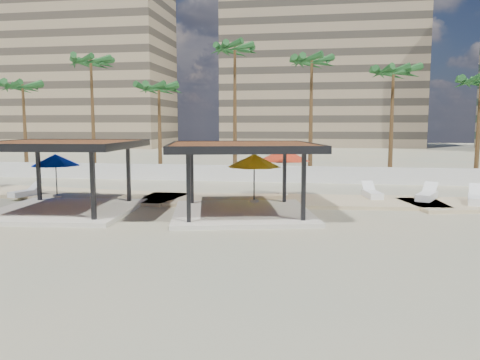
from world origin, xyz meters
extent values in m
plane|color=tan|center=(0.00, 0.00, 0.00)|extent=(200.00, 200.00, 0.00)
cube|color=#C6B284|center=(-12.00, 7.50, 0.06)|extent=(16.40, 6.19, 0.24)
cube|color=#C6B284|center=(2.00, 7.00, 0.06)|extent=(16.24, 5.11, 0.24)
cube|color=silver|center=(0.00, 16.00, 0.60)|extent=(56.00, 0.30, 1.20)
cube|color=#937F60|center=(-42.00, 68.00, 15.00)|extent=(34.00, 16.00, 30.00)
cube|color=#847259|center=(4.00, 78.00, 14.00)|extent=(38.00, 16.00, 28.00)
cube|color=beige|center=(0.08, 3.14, 0.10)|extent=(7.58, 7.58, 0.19)
cube|color=black|center=(-1.68, 0.27, 1.62)|extent=(0.21, 0.21, 2.86)
cube|color=black|center=(-2.79, 4.91, 1.62)|extent=(0.21, 0.21, 2.86)
cube|color=black|center=(2.96, 1.37, 1.62)|extent=(0.21, 0.21, 2.86)
cube|color=black|center=(1.85, 6.01, 1.62)|extent=(0.21, 0.21, 2.86)
cube|color=brown|center=(0.08, 3.14, 3.19)|extent=(7.81, 7.81, 0.27)
cube|color=black|center=(0.84, -0.01, 3.19)|extent=(6.43, 1.64, 0.32)
cube|color=black|center=(-0.67, 6.29, 3.19)|extent=(6.43, 1.64, 0.32)
cube|color=black|center=(-3.07, 2.39, 3.19)|extent=(1.64, 6.43, 0.32)
cube|color=black|center=(3.24, 3.89, 3.19)|extent=(1.64, 6.43, 0.32)
cube|color=beige|center=(-8.43, 2.31, 0.10)|extent=(6.99, 6.99, 0.19)
cube|color=black|center=(-11.08, 4.52, 1.66)|extent=(0.19, 0.19, 2.92)
cube|color=black|center=(-5.78, 0.11, 1.66)|extent=(0.19, 0.19, 2.92)
cube|color=black|center=(-6.23, 4.96, 1.66)|extent=(0.19, 0.19, 2.92)
cube|color=brown|center=(-8.43, 2.31, 3.25)|extent=(7.20, 7.20, 0.27)
cube|color=black|center=(-8.13, -0.98, 3.25)|extent=(6.70, 0.73, 0.33)
cube|color=black|center=(-8.73, 5.61, 3.25)|extent=(6.70, 0.73, 0.33)
cube|color=black|center=(-5.13, 2.62, 3.25)|extent=(0.73, 6.70, 0.33)
cylinder|color=beige|center=(0.30, 5.80, 0.24)|extent=(0.49, 0.49, 0.12)
cylinder|color=#262628|center=(0.30, 5.80, 1.35)|extent=(0.07, 0.07, 2.34)
cone|color=#FFF726|center=(0.30, 5.80, 2.36)|extent=(3.08, 3.08, 0.68)
cylinder|color=beige|center=(1.63, 8.73, 0.24)|extent=(0.52, 0.52, 0.12)
cylinder|color=#262628|center=(1.63, 8.73, 1.42)|extent=(0.07, 0.07, 2.49)
cone|color=#AE2B14|center=(1.63, 8.73, 2.49)|extent=(3.38, 3.38, 0.72)
cylinder|color=beige|center=(-10.83, 5.80, 0.24)|extent=(0.47, 0.47, 0.11)
cylinder|color=#262628|center=(-10.83, 5.80, 1.30)|extent=(0.07, 0.07, 2.23)
cone|color=#0025E3|center=(-10.83, 5.80, 2.25)|extent=(3.07, 3.07, 0.65)
cube|color=white|center=(-12.80, 5.80, 0.31)|extent=(1.14, 1.91, 0.25)
cube|color=white|center=(-12.80, 5.80, 0.46)|extent=(1.14, 1.91, 0.05)
cube|color=white|center=(-12.59, 6.47, 0.68)|extent=(0.75, 0.77, 0.46)
cube|color=white|center=(9.37, 8.09, 0.33)|extent=(1.55, 2.26, 0.30)
cube|color=white|center=(9.37, 8.09, 0.51)|extent=(1.55, 2.26, 0.06)
cube|color=white|center=(9.71, 8.85, 0.77)|extent=(0.94, 0.96, 0.54)
cube|color=white|center=(6.56, 8.45, 0.32)|extent=(1.04, 2.09, 0.28)
cube|color=white|center=(6.56, 8.45, 0.49)|extent=(1.04, 2.09, 0.06)
cube|color=white|center=(6.42, 9.21, 0.73)|extent=(0.77, 0.79, 0.51)
cube|color=white|center=(11.61, 7.20, 0.34)|extent=(1.39, 2.39, 0.32)
cube|color=white|center=(11.61, 7.20, 0.53)|extent=(1.39, 2.39, 0.07)
cube|color=white|center=(11.86, 8.04, 0.80)|extent=(0.93, 0.96, 0.57)
cone|color=brown|center=(-21.00, 18.30, 3.80)|extent=(0.36, 0.36, 7.60)
ellipsoid|color=#1B4F20|center=(-21.00, 18.30, 7.35)|extent=(3.00, 3.00, 1.80)
cone|color=brown|center=(-15.00, 18.70, 4.78)|extent=(0.36, 0.36, 9.55)
ellipsoid|color=#1B4F20|center=(-15.00, 18.70, 9.30)|extent=(3.00, 3.00, 1.80)
cone|color=brown|center=(-9.00, 18.10, 3.65)|extent=(0.36, 0.36, 7.30)
ellipsoid|color=#1B4F20|center=(-9.00, 18.10, 7.05)|extent=(3.00, 3.00, 1.80)
cone|color=brown|center=(-3.00, 18.90, 5.15)|extent=(0.36, 0.36, 10.31)
ellipsoid|color=#1B4F20|center=(-3.00, 18.90, 10.06)|extent=(3.00, 3.00, 1.80)
cone|color=brown|center=(3.00, 18.40, 4.60)|extent=(0.36, 0.36, 9.19)
ellipsoid|color=#1B4F20|center=(3.00, 18.40, 8.94)|extent=(3.00, 3.00, 1.80)
cone|color=brown|center=(9.00, 18.60, 4.16)|extent=(0.36, 0.36, 8.31)
ellipsoid|color=#1B4F20|center=(9.00, 18.60, 8.06)|extent=(3.00, 3.00, 1.80)
cone|color=brown|center=(15.00, 18.20, 3.75)|extent=(0.36, 0.36, 7.50)
camera|label=1|loc=(3.46, -18.09, 4.15)|focal=35.00mm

